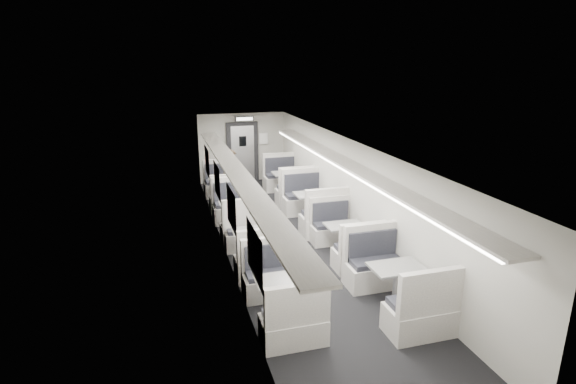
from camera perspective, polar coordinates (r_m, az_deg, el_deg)
room at (r=10.18m, az=0.25°, el=-0.49°), size 3.24×12.24×2.64m
booth_left_a at (r=13.56m, az=-8.03°, el=0.11°), size 1.06×2.16×1.15m
booth_left_b at (r=11.30m, az=-6.29°, el=-3.15°), size 1.09×2.20×1.18m
booth_left_c at (r=9.65m, az=-4.42°, el=-6.78°), size 1.02×2.07×1.11m
booth_left_d at (r=7.69m, az=-0.92°, el=-13.25°), size 0.99×2.01×1.08m
booth_right_a at (r=14.08m, az=-0.05°, el=0.97°), size 1.11×2.25×1.21m
booth_right_b at (r=11.84m, az=3.21°, el=-2.02°), size 1.15×2.33×1.25m
booth_right_c at (r=10.04m, az=7.12°, el=-5.96°), size 1.00×2.02×1.08m
booth_right_d at (r=8.17m, az=13.50°, el=-11.55°), size 1.10×2.22×1.19m
passenger at (r=13.09m, az=-7.08°, el=1.70°), size 0.67×0.47×1.71m
window_a at (r=13.12m, az=-10.22°, el=3.81°), size 0.02×1.18×0.84m
window_b at (r=10.99m, az=-8.99°, el=1.40°), size 0.02×1.18×0.84m
window_c at (r=8.90m, az=-7.18°, el=-2.14°), size 0.02×1.18×0.84m
window_d at (r=6.88m, az=-4.27°, el=-7.80°), size 0.02×1.18×0.84m
luggage_rack_left at (r=9.44m, az=-6.51°, el=2.55°), size 0.46×10.40×0.09m
luggage_rack_right at (r=10.13m, az=7.51°, el=3.48°), size 0.46×10.40×0.09m
vestibule_door at (r=15.84m, az=-5.78°, el=5.01°), size 1.10×0.13×2.10m
exit_sign at (r=15.16m, az=-5.57°, el=9.25°), size 0.62×0.12×0.16m
wall_notice at (r=15.89m, az=-3.14°, el=6.79°), size 0.32×0.02×0.40m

